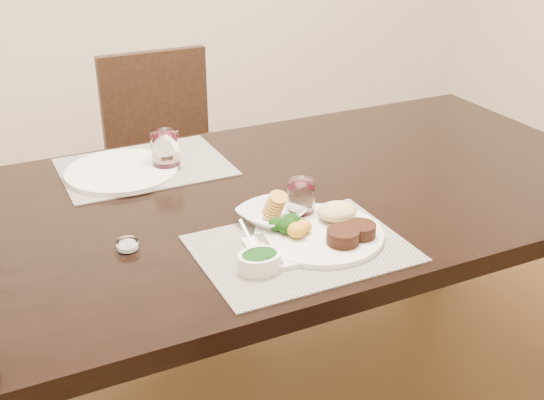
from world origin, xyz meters
name	(u,v)px	position (x,y,z in m)	size (l,w,h in m)	color
dining_table	(270,221)	(0.00, 0.00, 0.67)	(2.00, 1.00, 0.75)	black
chair_far	(167,159)	(0.00, 0.93, 0.50)	(0.42, 0.42, 0.90)	black
placemat_near	(301,248)	(-0.07, -0.30, 0.75)	(0.46, 0.34, 0.00)	gray
placemat_far	(144,167)	(-0.25, 0.31, 0.75)	(0.46, 0.34, 0.00)	gray
dinner_plate	(325,230)	(0.01, -0.27, 0.77)	(0.30, 0.30, 0.05)	silver
napkin_fork	(269,252)	(-0.14, -0.29, 0.76)	(0.10, 0.16, 0.02)	silver
steak_knife	(350,230)	(0.07, -0.28, 0.76)	(0.04, 0.23, 0.01)	silver
cracker_bowl	(271,215)	(-0.07, -0.16, 0.77)	(0.19, 0.19, 0.07)	silver
sauce_ramekin	(259,261)	(-0.19, -0.34, 0.77)	(0.10, 0.14, 0.08)	silver
wine_glass_near	(301,200)	(0.01, -0.16, 0.79)	(0.07, 0.07, 0.09)	white
far_plate	(122,171)	(-0.32, 0.29, 0.76)	(0.31, 0.31, 0.01)	silver
wine_glass_far	(166,152)	(-0.20, 0.27, 0.80)	(0.08, 0.08, 0.11)	white
salt_cellar	(128,246)	(-0.41, -0.13, 0.76)	(0.05, 0.05, 0.02)	white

